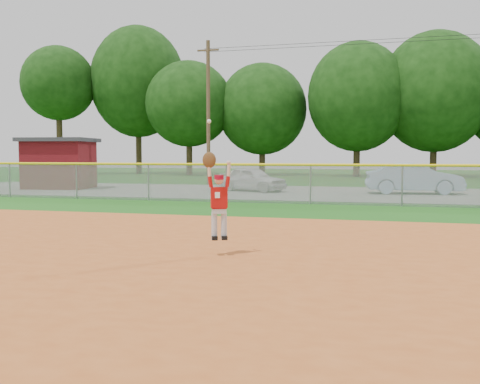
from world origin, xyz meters
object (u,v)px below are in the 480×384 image
object	(u,v)px
car_white_a	(252,179)
utility_shed	(59,163)
ballplayer	(218,196)
car_blue	(414,178)

from	to	relation	value
car_white_a	utility_shed	size ratio (longest dim) A/B	0.89
car_white_a	ballplayer	xyz separation A→B (m)	(3.44, -17.08, 0.48)
car_blue	car_white_a	bearing A→B (deg)	85.77
car_white_a	car_blue	distance (m)	7.84
utility_shed	ballplayer	distance (m)	21.84
utility_shed	ballplayer	world-z (taller)	utility_shed
car_blue	utility_shed	xyz separation A→B (m)	(-18.61, -0.69, 0.66)
ballplayer	car_blue	bearing A→B (deg)	75.72
car_white_a	utility_shed	distance (m)	10.82
ballplayer	utility_shed	bearing A→B (deg)	130.62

